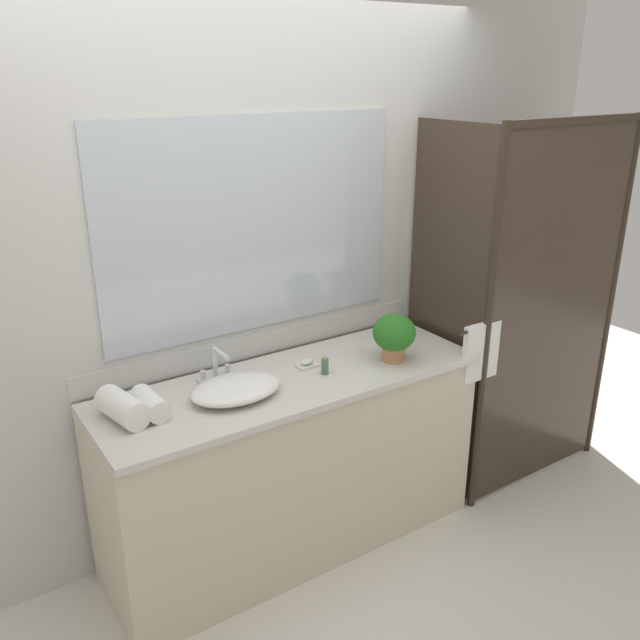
{
  "coord_description": "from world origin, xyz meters",
  "views": [
    {
      "loc": [
        -1.4,
        -2.34,
        2.21
      ],
      "look_at": [
        0.15,
        0.0,
        1.15
      ],
      "focal_mm": 37.47,
      "sensor_mm": 36.0,
      "label": 1
    }
  ],
  "objects_px": {
    "amenity_bottle_lotion": "(325,366)",
    "amenity_bottle_body_wash": "(398,328)",
    "soap_dish": "(307,364)",
    "rolled_towel_near_edge": "(122,408)",
    "sink_basin": "(236,389)",
    "rolled_towel_middle": "(150,404)",
    "potted_plant": "(394,335)",
    "faucet": "(216,369)"
  },
  "relations": [
    {
      "from": "sink_basin",
      "to": "potted_plant",
      "type": "xyz_separation_m",
      "value": [
        0.8,
        -0.07,
        0.09
      ]
    },
    {
      "from": "rolled_towel_near_edge",
      "to": "sink_basin",
      "type": "bearing_deg",
      "value": -7.4
    },
    {
      "from": "amenity_bottle_body_wash",
      "to": "faucet",
      "type": "bearing_deg",
      "value": 178.14
    },
    {
      "from": "amenity_bottle_lotion",
      "to": "sink_basin",
      "type": "bearing_deg",
      "value": 177.52
    },
    {
      "from": "potted_plant",
      "to": "amenity_bottle_lotion",
      "type": "bearing_deg",
      "value": 171.32
    },
    {
      "from": "sink_basin",
      "to": "soap_dish",
      "type": "distance_m",
      "value": 0.43
    },
    {
      "from": "faucet",
      "to": "amenity_bottle_lotion",
      "type": "height_order",
      "value": "faucet"
    },
    {
      "from": "rolled_towel_middle",
      "to": "amenity_bottle_body_wash",
      "type": "bearing_deg",
      "value": 4.27
    },
    {
      "from": "faucet",
      "to": "rolled_towel_near_edge",
      "type": "bearing_deg",
      "value": -164.52
    },
    {
      "from": "rolled_towel_middle",
      "to": "soap_dish",
      "type": "bearing_deg",
      "value": 2.95
    },
    {
      "from": "sink_basin",
      "to": "faucet",
      "type": "relative_size",
      "value": 2.36
    },
    {
      "from": "soap_dish",
      "to": "rolled_towel_near_edge",
      "type": "height_order",
      "value": "rolled_towel_near_edge"
    },
    {
      "from": "sink_basin",
      "to": "soap_dish",
      "type": "relative_size",
      "value": 4.01
    },
    {
      "from": "faucet",
      "to": "amenity_bottle_lotion",
      "type": "bearing_deg",
      "value": -25.29
    },
    {
      "from": "faucet",
      "to": "amenity_bottle_body_wash",
      "type": "relative_size",
      "value": 1.8
    },
    {
      "from": "amenity_bottle_lotion",
      "to": "amenity_bottle_body_wash",
      "type": "xyz_separation_m",
      "value": [
        0.58,
        0.18,
        0.0
      ]
    },
    {
      "from": "potted_plant",
      "to": "rolled_towel_near_edge",
      "type": "height_order",
      "value": "potted_plant"
    },
    {
      "from": "amenity_bottle_body_wash",
      "to": "rolled_towel_near_edge",
      "type": "height_order",
      "value": "rolled_towel_near_edge"
    },
    {
      "from": "soap_dish",
      "to": "amenity_bottle_body_wash",
      "type": "bearing_deg",
      "value": 5.95
    },
    {
      "from": "potted_plant",
      "to": "faucet",
      "type": "bearing_deg",
      "value": 161.76
    },
    {
      "from": "amenity_bottle_lotion",
      "to": "rolled_towel_middle",
      "type": "distance_m",
      "value": 0.8
    },
    {
      "from": "sink_basin",
      "to": "faucet",
      "type": "xyz_separation_m",
      "value": [
        0.0,
        0.19,
        0.02
      ]
    },
    {
      "from": "amenity_bottle_lotion",
      "to": "soap_dish",
      "type": "bearing_deg",
      "value": 103.13
    },
    {
      "from": "potted_plant",
      "to": "amenity_bottle_body_wash",
      "type": "bearing_deg",
      "value": 46.55
    },
    {
      "from": "potted_plant",
      "to": "rolled_towel_middle",
      "type": "distance_m",
      "value": 1.17
    },
    {
      "from": "faucet",
      "to": "amenity_bottle_body_wash",
      "type": "bearing_deg",
      "value": -1.86
    },
    {
      "from": "soap_dish",
      "to": "amenity_bottle_body_wash",
      "type": "relative_size",
      "value": 1.06
    },
    {
      "from": "faucet",
      "to": "rolled_towel_middle",
      "type": "height_order",
      "value": "faucet"
    },
    {
      "from": "rolled_towel_near_edge",
      "to": "rolled_towel_middle",
      "type": "bearing_deg",
      "value": -3.31
    },
    {
      "from": "sink_basin",
      "to": "amenity_bottle_lotion",
      "type": "relative_size",
      "value": 4.76
    },
    {
      "from": "faucet",
      "to": "amenity_bottle_body_wash",
      "type": "xyz_separation_m",
      "value": [
        1.02,
        -0.03,
        -0.01
      ]
    },
    {
      "from": "amenity_bottle_lotion",
      "to": "potted_plant",
      "type": "bearing_deg",
      "value": -8.68
    },
    {
      "from": "amenity_bottle_lotion",
      "to": "rolled_towel_middle",
      "type": "xyz_separation_m",
      "value": [
        -0.8,
        0.07,
        0.01
      ]
    },
    {
      "from": "sink_basin",
      "to": "rolled_towel_near_edge",
      "type": "height_order",
      "value": "rolled_towel_near_edge"
    },
    {
      "from": "potted_plant",
      "to": "soap_dish",
      "type": "height_order",
      "value": "potted_plant"
    },
    {
      "from": "sink_basin",
      "to": "soap_dish",
      "type": "xyz_separation_m",
      "value": [
        0.42,
        0.09,
        -0.02
      ]
    },
    {
      "from": "potted_plant",
      "to": "amenity_bottle_lotion",
      "type": "relative_size",
      "value": 2.74
    },
    {
      "from": "amenity_bottle_lotion",
      "to": "rolled_towel_near_edge",
      "type": "distance_m",
      "value": 0.91
    },
    {
      "from": "sink_basin",
      "to": "rolled_towel_near_edge",
      "type": "relative_size",
      "value": 1.67
    },
    {
      "from": "amenity_bottle_body_wash",
      "to": "sink_basin",
      "type": "bearing_deg",
      "value": -171.24
    },
    {
      "from": "faucet",
      "to": "soap_dish",
      "type": "xyz_separation_m",
      "value": [
        0.42,
        -0.1,
        -0.04
      ]
    },
    {
      "from": "soap_dish",
      "to": "rolled_towel_middle",
      "type": "height_order",
      "value": "rolled_towel_middle"
    }
  ]
}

